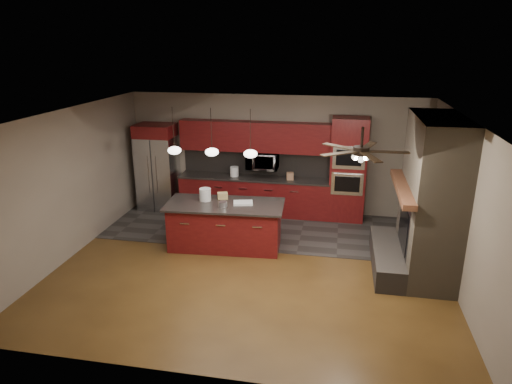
% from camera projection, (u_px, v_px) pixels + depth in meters
% --- Properties ---
extents(ground, '(7.00, 7.00, 0.00)m').
position_uv_depth(ground, '(251.00, 265.00, 8.49)').
color(ground, brown).
rests_on(ground, ground).
extents(ceiling, '(7.00, 6.00, 0.02)m').
position_uv_depth(ceiling, '(251.00, 115.00, 7.60)').
color(ceiling, white).
rests_on(ceiling, back_wall).
extents(back_wall, '(7.00, 0.02, 2.80)m').
position_uv_depth(back_wall, '(276.00, 154.00, 10.84)').
color(back_wall, gray).
rests_on(back_wall, ground).
extents(right_wall, '(0.02, 6.00, 2.80)m').
position_uv_depth(right_wall, '(461.00, 207.00, 7.43)').
color(right_wall, gray).
rests_on(right_wall, ground).
extents(left_wall, '(0.02, 6.00, 2.80)m').
position_uv_depth(left_wall, '(71.00, 183.00, 8.65)').
color(left_wall, gray).
rests_on(left_wall, ground).
extents(slate_tile_patch, '(7.00, 2.40, 0.01)m').
position_uv_depth(slate_tile_patch, '(267.00, 228.00, 10.16)').
color(slate_tile_patch, '#373431').
rests_on(slate_tile_patch, ground).
extents(fireplace_column, '(1.30, 2.10, 2.80)m').
position_uv_depth(fireplace_column, '(427.00, 203.00, 7.92)').
color(fireplace_column, brown).
rests_on(fireplace_column, ground).
extents(back_cabinetry, '(3.59, 0.64, 2.20)m').
position_uv_depth(back_cabinetry, '(254.00, 177.00, 10.84)').
color(back_cabinetry, maroon).
rests_on(back_cabinetry, ground).
extents(oven_tower, '(0.80, 0.63, 2.38)m').
position_uv_depth(oven_tower, '(348.00, 170.00, 10.32)').
color(oven_tower, maroon).
rests_on(oven_tower, ground).
extents(microwave, '(0.73, 0.41, 0.50)m').
position_uv_depth(microwave, '(262.00, 161.00, 10.69)').
color(microwave, silver).
rests_on(microwave, back_cabinetry).
extents(refrigerator, '(0.90, 0.75, 2.10)m').
position_uv_depth(refrigerator, '(158.00, 167.00, 11.09)').
color(refrigerator, silver).
rests_on(refrigerator, ground).
extents(kitchen_island, '(2.38, 1.20, 0.92)m').
position_uv_depth(kitchen_island, '(225.00, 225.00, 9.13)').
color(kitchen_island, maroon).
rests_on(kitchen_island, ground).
extents(white_bucket, '(0.31, 0.31, 0.25)m').
position_uv_depth(white_bucket, '(205.00, 195.00, 9.13)').
color(white_bucket, silver).
rests_on(white_bucket, kitchen_island).
extents(paint_can, '(0.21, 0.21, 0.11)m').
position_uv_depth(paint_can, '(223.00, 204.00, 8.79)').
color(paint_can, silver).
rests_on(paint_can, kitchen_island).
extents(paint_tray, '(0.43, 0.34, 0.04)m').
position_uv_depth(paint_tray, '(243.00, 203.00, 8.98)').
color(paint_tray, silver).
rests_on(paint_tray, kitchen_island).
extents(cardboard_box, '(0.24, 0.20, 0.13)m').
position_uv_depth(cardboard_box, '(223.00, 196.00, 9.25)').
color(cardboard_box, tan).
rests_on(cardboard_box, kitchen_island).
extents(counter_bucket, '(0.26, 0.26, 0.23)m').
position_uv_depth(counter_bucket, '(234.00, 171.00, 10.85)').
color(counter_bucket, white).
rests_on(counter_bucket, back_cabinetry).
extents(counter_box, '(0.18, 0.15, 0.17)m').
position_uv_depth(counter_box, '(290.00, 176.00, 10.58)').
color(counter_box, '#A87757').
rests_on(counter_box, back_cabinetry).
extents(pendant_left, '(0.26, 0.26, 0.92)m').
position_uv_depth(pendant_left, '(174.00, 150.00, 8.80)').
color(pendant_left, black).
rests_on(pendant_left, ceiling).
extents(pendant_center, '(0.26, 0.26, 0.92)m').
position_uv_depth(pendant_center, '(212.00, 152.00, 8.67)').
color(pendant_center, black).
rests_on(pendant_center, ceiling).
extents(pendant_right, '(0.26, 0.26, 0.92)m').
position_uv_depth(pendant_right, '(250.00, 154.00, 8.54)').
color(pendant_right, black).
rests_on(pendant_right, ceiling).
extents(ceiling_fan, '(1.27, 1.33, 0.41)m').
position_uv_depth(ceiling_fan, '(361.00, 150.00, 6.65)').
color(ceiling_fan, black).
rests_on(ceiling_fan, ceiling).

